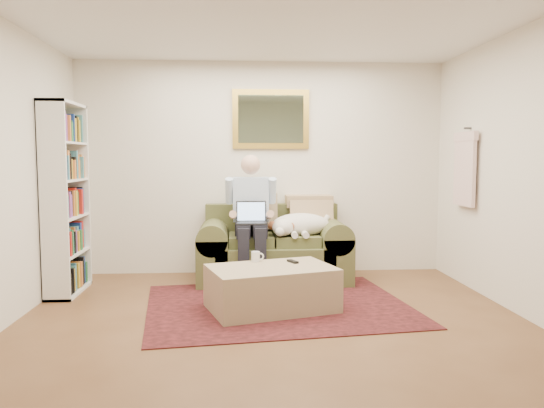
{
  "coord_description": "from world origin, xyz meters",
  "views": [
    {
      "loc": [
        -0.31,
        -4.07,
        1.43
      ],
      "look_at": [
        0.06,
        1.4,
        0.95
      ],
      "focal_mm": 35.0,
      "sensor_mm": 36.0,
      "label": 1
    }
  ],
  "objects": [
    {
      "name": "sleeping_dog",
      "position": [
        0.43,
        1.94,
        0.66
      ],
      "size": [
        0.72,
        0.45,
        0.27
      ],
      "primitive_type": null,
      "color": "white",
      "rests_on": "sofa"
    },
    {
      "name": "wall_mirror",
      "position": [
        0.11,
        2.47,
        1.9
      ],
      "size": [
        0.94,
        0.04,
        0.72
      ],
      "color": "gold",
      "rests_on": "room_shell"
    },
    {
      "name": "rug",
      "position": [
        0.08,
        0.95,
        0.01
      ],
      "size": [
        2.7,
        2.27,
        0.01
      ],
      "primitive_type": "cube",
      "rotation": [
        0.0,
        0.0,
        0.12
      ],
      "color": "black",
      "rests_on": "room_shell"
    },
    {
      "name": "room_shell",
      "position": [
        0.0,
        0.35,
        1.3
      ],
      "size": [
        4.51,
        5.0,
        2.61
      ],
      "color": "brown",
      "rests_on": "ground"
    },
    {
      "name": "hanging_shirt",
      "position": [
        2.19,
        1.6,
        1.35
      ],
      "size": [
        0.06,
        0.52,
        0.9
      ],
      "primitive_type": null,
      "color": "#F7D4CC",
      "rests_on": "room_shell"
    },
    {
      "name": "bookshelf",
      "position": [
        -2.1,
        1.6,
        1.0
      ],
      "size": [
        0.28,
        0.8,
        2.0
      ],
      "primitive_type": null,
      "color": "white",
      "rests_on": "room_shell"
    },
    {
      "name": "tv_remote",
      "position": [
        0.23,
        0.99,
        0.42
      ],
      "size": [
        0.11,
        0.16,
        0.02
      ],
      "primitive_type": "cube",
      "rotation": [
        0.0,
        0.0,
        0.43
      ],
      "color": "black",
      "rests_on": "ottoman"
    },
    {
      "name": "sofa",
      "position": [
        0.11,
        2.03,
        0.3
      ],
      "size": [
        1.74,
        0.88,
        1.04
      ],
      "color": "#4D4928",
      "rests_on": "room_shell"
    },
    {
      "name": "coffee_mug",
      "position": [
        -0.13,
        1.06,
        0.46
      ],
      "size": [
        0.08,
        0.08,
        0.1
      ],
      "primitive_type": "cylinder",
      "color": "white",
      "rests_on": "ottoman"
    },
    {
      "name": "laptop",
      "position": [
        -0.15,
        1.8,
        0.77
      ],
      "size": [
        0.34,
        0.27,
        0.24
      ],
      "color": "black",
      "rests_on": "seated_man"
    },
    {
      "name": "seated_man",
      "position": [
        -0.15,
        1.87,
        0.73
      ],
      "size": [
        0.57,
        0.82,
        1.46
      ],
      "primitive_type": null,
      "color": "#8CACD8",
      "rests_on": "sofa"
    },
    {
      "name": "ottoman",
      "position": [
        0.01,
        0.8,
        0.21
      ],
      "size": [
        1.29,
        1.02,
        0.41
      ],
      "primitive_type": "cube",
      "rotation": [
        0.0,
        0.0,
        0.29
      ],
      "color": "tan",
      "rests_on": "room_shell"
    }
  ]
}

